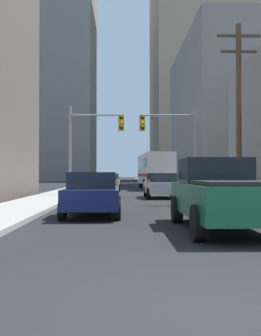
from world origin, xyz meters
TOP-DOWN VIEW (x-y plane):
  - ground_plane at (0.00, 0.00)m, footprint 400.00×400.00m
  - sidewalk_left at (-4.90, 50.00)m, footprint 2.67×160.00m
  - sidewalk_right at (4.90, 50.00)m, footprint 2.67×160.00m
  - city_bus at (2.53, 36.42)m, footprint 2.84×11.57m
  - pickup_truck_green at (1.85, 6.45)m, footprint 2.20×5.41m
  - sedan_navy at (-1.77, 10.02)m, footprint 1.95×4.22m
  - sedan_silver at (1.66, 20.76)m, footprint 1.95×4.26m
  - sedan_beige at (-1.83, 31.63)m, footprint 1.95×4.24m
  - sedan_black at (-1.82, 45.64)m, footprint 1.95×4.22m
  - traffic_signal_near_left at (-2.61, 23.11)m, footprint 3.67×0.44m
  - traffic_signal_near_right at (2.54, 23.11)m, footprint 3.81×0.44m
  - utility_pole_right at (5.17, 16.34)m, footprint 2.20×0.28m
  - street_lamp_right at (3.94, 37.60)m, footprint 2.15×0.32m
  - building_left_far_tower at (-14.23, 90.30)m, footprint 14.40×23.00m
  - building_right_mid_block at (15.36, 51.18)m, footprint 15.62×26.85m
  - building_right_far_highrise at (18.66, 93.75)m, footprint 23.23×27.85m

SIDE VIEW (x-z plane):
  - ground_plane at x=0.00m, z-range 0.00..0.00m
  - sidewalk_left at x=-4.90m, z-range 0.00..0.15m
  - sidewalk_right at x=4.90m, z-range 0.00..0.15m
  - sedan_navy at x=-1.77m, z-range 0.01..1.53m
  - sedan_silver at x=1.66m, z-range 0.01..1.53m
  - sedan_beige at x=-1.83m, z-range 0.01..1.53m
  - sedan_black at x=-1.82m, z-range 0.01..1.53m
  - pickup_truck_green at x=1.85m, z-range -0.02..1.88m
  - city_bus at x=2.53m, z-range 0.23..3.63m
  - traffic_signal_near_left at x=-2.61m, z-range 1.04..7.04m
  - traffic_signal_near_right at x=2.54m, z-range 1.04..7.04m
  - street_lamp_right at x=3.94m, z-range 0.76..8.26m
  - utility_pole_right at x=5.17m, z-range 0.27..9.33m
  - building_right_mid_block at x=15.36m, z-range 0.00..19.15m
  - building_left_far_tower at x=-14.23m, z-range 0.00..53.88m
  - building_right_far_highrise at x=18.66m, z-range 0.00..67.28m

